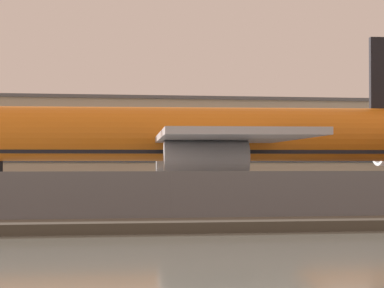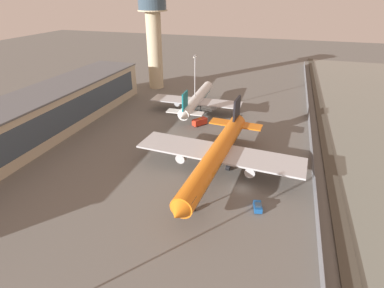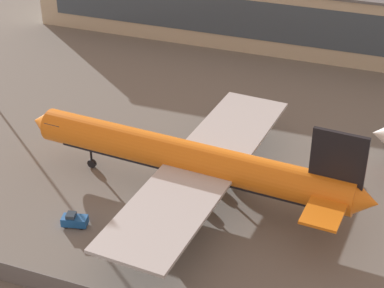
{
  "view_description": "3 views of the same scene",
  "coord_description": "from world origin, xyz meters",
  "px_view_note": "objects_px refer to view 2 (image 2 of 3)",
  "views": [
    {
      "loc": [
        -4.72,
        -55.08,
        3.19
      ],
      "look_at": [
        4.9,
        9.19,
        4.79
      ],
      "focal_mm": 70.0,
      "sensor_mm": 36.0,
      "label": 1
    },
    {
      "loc": [
        -58.45,
        -6.18,
        41.33
      ],
      "look_at": [
        7.24,
        14.53,
        5.81
      ],
      "focal_mm": 28.0,
      "sensor_mm": 36.0,
      "label": 2
    },
    {
      "loc": [
        29.54,
        -58.95,
        50.24
      ],
      "look_at": [
        3.23,
        10.8,
        5.56
      ],
      "focal_mm": 60.0,
      "sensor_mm": 36.0,
      "label": 3
    }
  ],
  "objects_px": {
    "baggage_tug": "(258,207)",
    "control_tower": "(154,34)",
    "cargo_jet_orange": "(217,154)",
    "ops_van": "(199,122)",
    "passenger_jet_white_teal": "(197,99)",
    "apron_light_mast_apron_east": "(195,82)"
  },
  "relations": [
    {
      "from": "baggage_tug",
      "to": "control_tower",
      "type": "relative_size",
      "value": 0.08
    },
    {
      "from": "cargo_jet_orange",
      "to": "baggage_tug",
      "type": "distance_m",
      "value": 17.05
    },
    {
      "from": "baggage_tug",
      "to": "ops_van",
      "type": "bearing_deg",
      "value": 31.71
    },
    {
      "from": "ops_van",
      "to": "control_tower",
      "type": "relative_size",
      "value": 0.13
    },
    {
      "from": "baggage_tug",
      "to": "ops_van",
      "type": "xyz_separation_m",
      "value": [
        39.1,
        24.16,
        0.47
      ]
    },
    {
      "from": "ops_van",
      "to": "cargo_jet_orange",
      "type": "bearing_deg",
      "value": -155.5
    },
    {
      "from": "passenger_jet_white_teal",
      "to": "apron_light_mast_apron_east",
      "type": "height_order",
      "value": "apron_light_mast_apron_east"
    },
    {
      "from": "passenger_jet_white_teal",
      "to": "cargo_jet_orange",
      "type": "bearing_deg",
      "value": -156.77
    },
    {
      "from": "cargo_jet_orange",
      "to": "apron_light_mast_apron_east",
      "type": "xyz_separation_m",
      "value": [
        38.02,
        17.4,
        6.6
      ]
    },
    {
      "from": "control_tower",
      "to": "baggage_tug",
      "type": "bearing_deg",
      "value": -143.62
    },
    {
      "from": "ops_van",
      "to": "control_tower",
      "type": "height_order",
      "value": "control_tower"
    },
    {
      "from": "cargo_jet_orange",
      "to": "passenger_jet_white_teal",
      "type": "xyz_separation_m",
      "value": [
        40.33,
        17.31,
        -0.8
      ]
    },
    {
      "from": "control_tower",
      "to": "passenger_jet_white_teal",
      "type": "bearing_deg",
      "value": -131.82
    },
    {
      "from": "ops_van",
      "to": "baggage_tug",
      "type": "bearing_deg",
      "value": -148.29
    },
    {
      "from": "baggage_tug",
      "to": "ops_van",
      "type": "height_order",
      "value": "ops_van"
    },
    {
      "from": "baggage_tug",
      "to": "apron_light_mast_apron_east",
      "type": "distance_m",
      "value": 58.56
    },
    {
      "from": "cargo_jet_orange",
      "to": "passenger_jet_white_teal",
      "type": "height_order",
      "value": "cargo_jet_orange"
    },
    {
      "from": "baggage_tug",
      "to": "cargo_jet_orange",
      "type": "bearing_deg",
      "value": 45.07
    },
    {
      "from": "baggage_tug",
      "to": "apron_light_mast_apron_east",
      "type": "relative_size",
      "value": 0.16
    },
    {
      "from": "cargo_jet_orange",
      "to": "control_tower",
      "type": "xyz_separation_m",
      "value": [
        64.78,
        44.64,
        18.87
      ]
    },
    {
      "from": "control_tower",
      "to": "ops_van",
      "type": "bearing_deg",
      "value": -139.26
    },
    {
      "from": "cargo_jet_orange",
      "to": "control_tower",
      "type": "bearing_deg",
      "value": 34.57
    }
  ]
}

